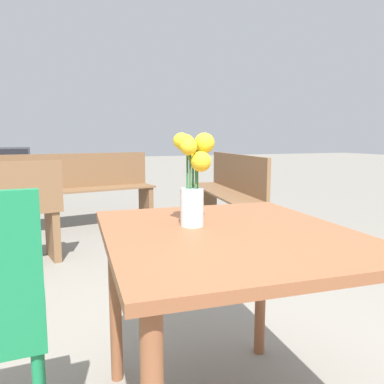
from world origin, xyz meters
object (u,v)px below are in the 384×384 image
flower_vase (193,178)px  bench_far (69,187)px  table_front (228,260)px  bench_middle (229,189)px

flower_vase → bench_far: (-0.17, 3.29, -0.41)m
table_front → flower_vase: (-0.08, 0.10, 0.27)m
flower_vase → bench_far: bearing=93.0°
table_front → flower_vase: flower_vase is taller
bench_middle → bench_far: size_ratio=0.84×
flower_vase → bench_middle: flower_vase is taller
bench_middle → table_front: bearing=-118.1°
table_front → bench_far: size_ratio=0.49×
table_front → bench_middle: 2.93m
flower_vase → table_front: bearing=-49.3°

